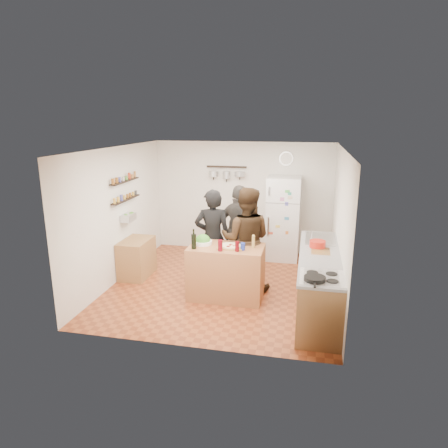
% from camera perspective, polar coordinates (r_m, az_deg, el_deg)
% --- Properties ---
extents(room_shell, '(4.20, 4.20, 4.20)m').
position_cam_1_polar(room_shell, '(7.43, 0.47, 1.30)').
color(room_shell, brown).
rests_on(room_shell, ground).
extents(prep_island, '(1.25, 0.72, 0.91)m').
position_cam_1_polar(prep_island, '(6.85, 0.32, -6.86)').
color(prep_island, '#A2653B').
rests_on(prep_island, floor).
extents(pizza_board, '(0.42, 0.34, 0.02)m').
position_cam_1_polar(pizza_board, '(6.66, 0.97, -3.26)').
color(pizza_board, olive).
rests_on(pizza_board, prep_island).
extents(pizza, '(0.34, 0.34, 0.02)m').
position_cam_1_polar(pizza, '(6.65, 0.97, -3.11)').
color(pizza, beige).
rests_on(pizza, pizza_board).
extents(salad_bowl, '(0.31, 0.31, 0.06)m').
position_cam_1_polar(salad_bowl, '(6.83, -3.04, -2.63)').
color(salad_bowl, white).
rests_on(salad_bowl, prep_island).
extents(wine_bottle, '(0.08, 0.08, 0.25)m').
position_cam_1_polar(wine_bottle, '(6.57, -4.34, -2.51)').
color(wine_bottle, black).
rests_on(wine_bottle, prep_island).
extents(wine_glass_near, '(0.08, 0.08, 0.18)m').
position_cam_1_polar(wine_glass_near, '(6.46, -0.54, -3.09)').
color(wine_glass_near, '#5C0712').
rests_on(wine_glass_near, prep_island).
extents(wine_glass_far, '(0.07, 0.07, 0.16)m').
position_cam_1_polar(wine_glass_far, '(6.45, 1.88, -3.22)').
color(wine_glass_far, '#54070D').
rests_on(wine_glass_far, prep_island).
extents(pepper_mill, '(0.05, 0.05, 0.17)m').
position_cam_1_polar(pepper_mill, '(6.64, 4.22, -2.64)').
color(pepper_mill, '#A98946').
rests_on(pepper_mill, prep_island).
extents(salt_canister, '(0.07, 0.07, 0.12)m').
position_cam_1_polar(salt_canister, '(6.51, 2.70, -3.23)').
color(salt_canister, navy).
rests_on(salt_canister, prep_island).
extents(person_left, '(0.73, 0.56, 1.79)m').
position_cam_1_polar(person_left, '(7.25, -1.63, -1.97)').
color(person_left, black).
rests_on(person_left, floor).
extents(person_center, '(0.91, 0.72, 1.85)m').
position_cam_1_polar(person_center, '(7.05, 3.14, -2.19)').
color(person_center, black).
rests_on(person_center, floor).
extents(person_back, '(1.12, 0.68, 1.78)m').
position_cam_1_polar(person_back, '(7.71, 2.21, -0.97)').
color(person_back, '#2A2725').
rests_on(person_back, floor).
extents(counter_run, '(0.63, 2.63, 0.90)m').
position_cam_1_polar(counter_run, '(6.64, 13.41, -8.06)').
color(counter_run, '#9E7042').
rests_on(counter_run, floor).
extents(stove_top, '(0.60, 0.62, 0.02)m').
position_cam_1_polar(stove_top, '(5.59, 13.84, -7.46)').
color(stove_top, white).
rests_on(stove_top, counter_run).
extents(skillet, '(0.28, 0.28, 0.05)m').
position_cam_1_polar(skillet, '(5.44, 12.83, -7.61)').
color(skillet, black).
rests_on(skillet, stove_top).
extents(sink, '(0.50, 0.80, 0.03)m').
position_cam_1_polar(sink, '(7.29, 13.53, -2.11)').
color(sink, silver).
rests_on(sink, counter_run).
extents(cutting_board, '(0.30, 0.40, 0.02)m').
position_cam_1_polar(cutting_board, '(6.64, 13.62, -3.85)').
color(cutting_board, olive).
rests_on(cutting_board, counter_run).
extents(red_bowl, '(0.26, 0.26, 0.11)m').
position_cam_1_polar(red_bowl, '(6.80, 13.21, -2.79)').
color(red_bowl, red).
rests_on(red_bowl, counter_run).
extents(fridge, '(0.70, 0.68, 1.80)m').
position_cam_1_polar(fridge, '(8.70, 8.43, 0.80)').
color(fridge, white).
rests_on(fridge, floor).
extents(wall_clock, '(0.30, 0.03, 0.30)m').
position_cam_1_polar(wall_clock, '(8.82, 8.89, 9.22)').
color(wall_clock, silver).
rests_on(wall_clock, back_wall).
extents(spice_shelf_lower, '(0.12, 1.00, 0.02)m').
position_cam_1_polar(spice_shelf_lower, '(7.82, -13.84, 3.43)').
color(spice_shelf_lower, black).
rests_on(spice_shelf_lower, left_wall).
extents(spice_shelf_upper, '(0.12, 1.00, 0.02)m').
position_cam_1_polar(spice_shelf_upper, '(7.76, -14.00, 5.96)').
color(spice_shelf_upper, black).
rests_on(spice_shelf_upper, left_wall).
extents(produce_basket, '(0.18, 0.35, 0.14)m').
position_cam_1_polar(produce_basket, '(7.88, -13.48, 0.93)').
color(produce_basket, silver).
rests_on(produce_basket, left_wall).
extents(side_table, '(0.50, 0.80, 0.73)m').
position_cam_1_polar(side_table, '(7.96, -12.36, -4.76)').
color(side_table, '#9D7241').
rests_on(side_table, floor).
extents(pot_rack, '(0.90, 0.04, 0.04)m').
position_cam_1_polar(pot_rack, '(8.93, 0.37, 8.17)').
color(pot_rack, black).
rests_on(pot_rack, back_wall).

